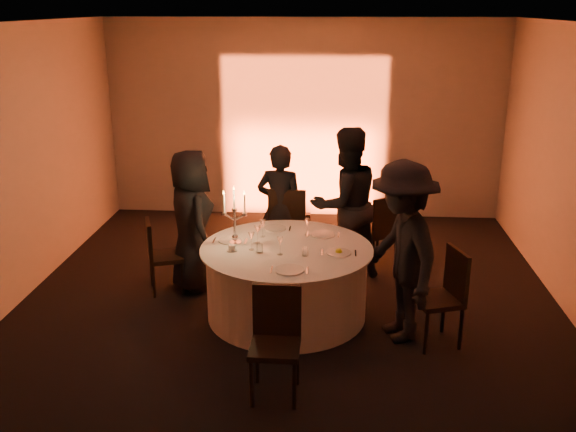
# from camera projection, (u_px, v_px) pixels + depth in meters

# --- Properties ---
(floor) EXTENTS (7.00, 7.00, 0.00)m
(floor) POSITION_uv_depth(u_px,v_px,m) (287.00, 314.00, 6.90)
(floor) COLOR black
(floor) RESTS_ON ground
(ceiling) EXTENTS (7.00, 7.00, 0.00)m
(ceiling) POSITION_uv_depth(u_px,v_px,m) (286.00, 24.00, 5.95)
(ceiling) COLOR silver
(ceiling) RESTS_ON wall_back
(wall_back) EXTENTS (7.00, 0.00, 7.00)m
(wall_back) POSITION_uv_depth(u_px,v_px,m) (304.00, 120.00, 9.74)
(wall_back) COLOR #B4AEA7
(wall_back) RESTS_ON floor
(wall_front) EXTENTS (7.00, 0.00, 7.00)m
(wall_front) POSITION_uv_depth(u_px,v_px,m) (231.00, 367.00, 3.11)
(wall_front) COLOR #B4AEA7
(wall_front) RESTS_ON floor
(uplighter_fixture) EXTENTS (0.25, 0.12, 0.10)m
(uplighter_fixture) POSITION_uv_depth(u_px,v_px,m) (302.00, 217.00, 9.91)
(uplighter_fixture) COLOR black
(uplighter_fixture) RESTS_ON floor
(banquet_table) EXTENTS (1.80, 1.80, 0.77)m
(banquet_table) POSITION_uv_depth(u_px,v_px,m) (287.00, 282.00, 6.77)
(banquet_table) COLOR black
(banquet_table) RESTS_ON floor
(chair_left) EXTENTS (0.49, 0.48, 0.86)m
(chair_left) POSITION_uv_depth(u_px,v_px,m) (159.00, 252.00, 7.31)
(chair_left) COLOR black
(chair_left) RESTS_ON floor
(chair_back_left) EXTENTS (0.48, 0.48, 1.05)m
(chair_back_left) POSITION_uv_depth(u_px,v_px,m) (288.00, 222.00, 7.97)
(chair_back_left) COLOR black
(chair_back_left) RESTS_ON floor
(chair_back_right) EXTENTS (0.58, 0.58, 0.96)m
(chair_back_right) POSITION_uv_depth(u_px,v_px,m) (380.00, 228.00, 7.95)
(chair_back_right) COLOR black
(chair_back_right) RESTS_ON floor
(chair_right) EXTENTS (0.53, 0.53, 0.96)m
(chair_right) POSITION_uv_depth(u_px,v_px,m) (445.00, 292.00, 6.17)
(chair_right) COLOR black
(chair_right) RESTS_ON floor
(chair_front) EXTENTS (0.42, 0.42, 0.94)m
(chair_front) POSITION_uv_depth(u_px,v_px,m) (276.00, 335.00, 5.38)
(chair_front) COLOR black
(chair_front) RESTS_ON floor
(guest_left) EXTENTS (0.85, 0.95, 1.64)m
(guest_left) POSITION_uv_depth(u_px,v_px,m) (192.00, 220.00, 7.33)
(guest_left) COLOR black
(guest_left) RESTS_ON floor
(guest_back_left) EXTENTS (0.63, 0.46, 1.59)m
(guest_back_left) POSITION_uv_depth(u_px,v_px,m) (280.00, 208.00, 7.86)
(guest_back_left) COLOR black
(guest_back_left) RESTS_ON floor
(guest_back_right) EXTENTS (1.13, 1.05, 1.84)m
(guest_back_right) POSITION_uv_depth(u_px,v_px,m) (345.00, 204.00, 7.58)
(guest_back_right) COLOR black
(guest_back_right) RESTS_ON floor
(guest_right) EXTENTS (1.00, 1.32, 1.80)m
(guest_right) POSITION_uv_depth(u_px,v_px,m) (402.00, 252.00, 6.17)
(guest_right) COLOR black
(guest_right) RESTS_ON floor
(plate_left) EXTENTS (0.36, 0.25, 0.01)m
(plate_left) POSITION_uv_depth(u_px,v_px,m) (230.00, 240.00, 6.83)
(plate_left) COLOR silver
(plate_left) RESTS_ON banquet_table
(plate_back_left) EXTENTS (0.35, 0.25, 0.01)m
(plate_back_left) POSITION_uv_depth(u_px,v_px,m) (275.00, 228.00, 7.21)
(plate_back_left) COLOR silver
(plate_back_left) RESTS_ON banquet_table
(plate_back_right) EXTENTS (0.35, 0.27, 0.01)m
(plate_back_right) POSITION_uv_depth(u_px,v_px,m) (323.00, 235.00, 7.01)
(plate_back_right) COLOR silver
(plate_back_right) RESTS_ON banquet_table
(plate_right) EXTENTS (0.36, 0.25, 0.08)m
(plate_right) POSITION_uv_depth(u_px,v_px,m) (339.00, 252.00, 6.49)
(plate_right) COLOR silver
(plate_right) RESTS_ON banquet_table
(plate_front) EXTENTS (0.36, 0.28, 0.01)m
(plate_front) POSITION_uv_depth(u_px,v_px,m) (289.00, 270.00, 6.08)
(plate_front) COLOR silver
(plate_front) RESTS_ON banquet_table
(coffee_cup) EXTENTS (0.11, 0.11, 0.07)m
(coffee_cup) POSITION_uv_depth(u_px,v_px,m) (232.00, 248.00, 6.56)
(coffee_cup) COLOR silver
(coffee_cup) RESTS_ON banquet_table
(candelabra) EXTENTS (0.26, 0.13, 0.63)m
(candelabra) POSITION_uv_depth(u_px,v_px,m) (235.00, 224.00, 6.70)
(candelabra) COLOR silver
(candelabra) RESTS_ON banquet_table
(wine_glass_a) EXTENTS (0.07, 0.07, 0.19)m
(wine_glass_a) POSITION_uv_depth(u_px,v_px,m) (280.00, 242.00, 6.43)
(wine_glass_a) COLOR silver
(wine_glass_a) RESTS_ON banquet_table
(wine_glass_b) EXTENTS (0.07, 0.07, 0.19)m
(wine_glass_b) POSITION_uv_depth(u_px,v_px,m) (263.00, 225.00, 6.92)
(wine_glass_b) COLOR silver
(wine_glass_b) RESTS_ON banquet_table
(wine_glass_c) EXTENTS (0.07, 0.07, 0.19)m
(wine_glass_c) POSITION_uv_depth(u_px,v_px,m) (251.00, 237.00, 6.55)
(wine_glass_c) COLOR silver
(wine_glass_c) RESTS_ON banquet_table
(wine_glass_d) EXTENTS (0.07, 0.07, 0.19)m
(wine_glass_d) POSITION_uv_depth(u_px,v_px,m) (307.00, 223.00, 6.97)
(wine_glass_d) COLOR silver
(wine_glass_d) RESTS_ON banquet_table
(wine_glass_e) EXTENTS (0.07, 0.07, 0.19)m
(wine_glass_e) POSITION_uv_depth(u_px,v_px,m) (257.00, 231.00, 6.74)
(wine_glass_e) COLOR silver
(wine_glass_e) RESTS_ON banquet_table
(tumbler_a) EXTENTS (0.07, 0.07, 0.09)m
(tumbler_a) POSITION_uv_depth(u_px,v_px,m) (305.00, 252.00, 6.42)
(tumbler_a) COLOR silver
(tumbler_a) RESTS_ON banquet_table
(tumbler_b) EXTENTS (0.07, 0.07, 0.09)m
(tumbler_b) POSITION_uv_depth(u_px,v_px,m) (260.00, 249.00, 6.50)
(tumbler_b) COLOR silver
(tumbler_b) RESTS_ON banquet_table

